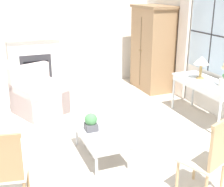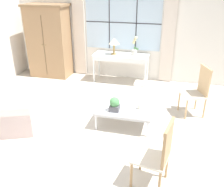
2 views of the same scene
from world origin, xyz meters
The scene contains 12 objects.
ground_plane centered at (0.00, 0.00, 0.00)m, with size 14.00×14.00×0.00m, color #BCB2A3.
wall_back_windowed centered at (0.00, 3.02, 1.39)m, with size 7.20×0.14×2.80m.
armoire centered at (-2.00, 2.65, 0.99)m, with size 1.16×0.67×1.97m.
console_table centered at (0.04, 2.66, 0.66)m, with size 1.45×0.56×0.74m.
table_lamp centered at (-0.15, 2.65, 1.07)m, with size 0.28×0.28×0.43m.
potted_orchid centered at (0.38, 2.73, 0.92)m, with size 0.18×0.14×0.49m.
armchair_upholstered centered at (-1.45, -0.15, 0.30)m, with size 1.10×1.10×0.91m.
side_chair_wooden centered at (1.94, 1.27, 0.56)m, with size 0.57×0.57×1.01m.
accent_chair_wooden centered at (1.33, -0.93, 0.54)m, with size 0.51×0.51×0.98m.
coffee_table centered at (0.60, 0.41, 0.32)m, with size 1.05×0.57×0.36m.
potted_plant_small centered at (0.44, 0.32, 0.49)m, with size 0.19×0.19×0.27m.
pillar_candle centered at (0.88, 0.50, 0.41)m, with size 0.11×0.11×0.11m.
Camera 2 is at (1.39, -3.58, 2.56)m, focal length 40.00 mm.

